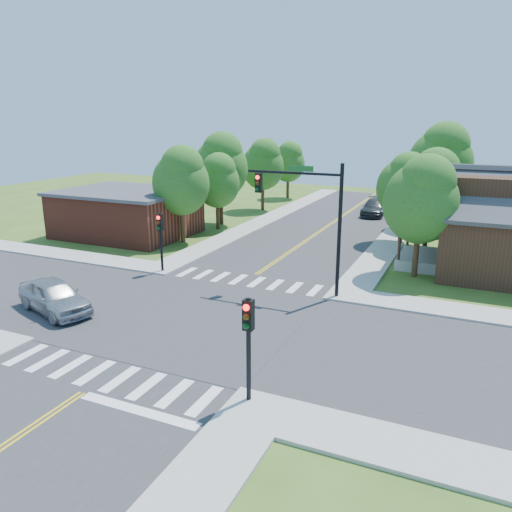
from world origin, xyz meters
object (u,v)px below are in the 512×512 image
at_px(signal_mast_ne, 309,207).
at_px(signal_pole_se, 248,331).
at_px(car_dgrey, 374,208).
at_px(signal_pole_nw, 160,231).
at_px(car_silver, 54,297).

bearing_deg(signal_mast_ne, signal_pole_se, -81.44).
relative_size(signal_mast_ne, car_dgrey, 1.32).
bearing_deg(signal_mast_ne, signal_pole_nw, -179.93).
bearing_deg(signal_mast_ne, car_silver, -143.76).
bearing_deg(car_silver, signal_pole_nw, 11.02).
bearing_deg(signal_pole_nw, signal_pole_se, -45.00).
xyz_separation_m(signal_pole_se, car_silver, (-12.25, 3.47, -1.84)).
bearing_deg(signal_pole_nw, signal_mast_ne, 0.07).
distance_m(signal_pole_se, car_dgrey, 35.78).
bearing_deg(car_silver, car_dgrey, 2.55).
bearing_deg(car_silver, signal_mast_ne, -35.00).
bearing_deg(car_dgrey, signal_pole_nw, -112.90).
distance_m(signal_pole_se, signal_pole_nw, 15.84).
xyz_separation_m(signal_mast_ne, signal_pole_nw, (-9.51, -0.01, -2.19)).
relative_size(signal_pole_se, car_silver, 0.73).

